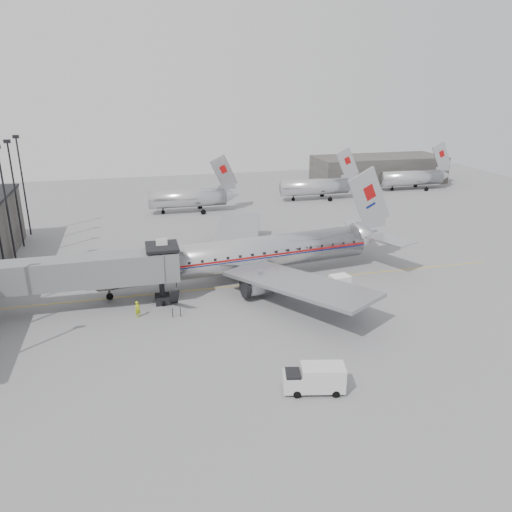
# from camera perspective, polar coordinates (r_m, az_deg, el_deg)

# --- Properties ---
(ground) EXTENTS (160.00, 160.00, 0.00)m
(ground) POSITION_cam_1_polar(r_m,az_deg,el_deg) (53.47, -0.28, -5.82)
(ground) COLOR slate
(ground) RESTS_ON ground
(hangar) EXTENTS (30.00, 12.00, 6.00)m
(hangar) POSITION_cam_1_polar(r_m,az_deg,el_deg) (122.58, 13.77, 9.62)
(hangar) COLOR #383633
(hangar) RESTS_ON ground
(apron_line) EXTENTS (60.00, 0.15, 0.01)m
(apron_line) POSITION_cam_1_polar(r_m,az_deg,el_deg) (59.47, 1.15, -3.12)
(apron_line) COLOR gold
(apron_line) RESTS_ON ground
(jet_bridge) EXTENTS (21.00, 6.20, 7.10)m
(jet_bridge) POSITION_cam_1_polar(r_m,az_deg,el_deg) (54.19, -18.64, -1.75)
(jet_bridge) COLOR slate
(jet_bridge) RESTS_ON ground
(distant_aircraft_near) EXTENTS (16.39, 3.20, 10.26)m
(distant_aircraft_near) POSITION_cam_1_polar(r_m,az_deg,el_deg) (91.71, -7.72, 6.64)
(distant_aircraft_near) COLOR silver
(distant_aircraft_near) RESTS_ON ground
(distant_aircraft_mid) EXTENTS (16.39, 3.20, 10.26)m
(distant_aircraft_mid) POSITION_cam_1_polar(r_m,az_deg,el_deg) (101.59, 6.85, 7.93)
(distant_aircraft_mid) COLOR silver
(distant_aircraft_mid) RESTS_ON ground
(distant_aircraft_far) EXTENTS (16.39, 3.20, 10.26)m
(distant_aircraft_far) POSITION_cam_1_polar(r_m,az_deg,el_deg) (115.63, 17.46, 8.59)
(distant_aircraft_far) COLOR silver
(distant_aircraft_far) RESTS_ON ground
(airliner) EXTENTS (40.29, 37.12, 12.77)m
(airliner) POSITION_cam_1_polar(r_m,az_deg,el_deg) (59.32, -1.30, 0.14)
(airliner) COLOR silver
(airliner) RESTS_ON ground
(service_van) EXTENTS (5.01, 2.82, 2.22)m
(service_van) POSITION_cam_1_polar(r_m,az_deg,el_deg) (39.80, 6.73, -13.69)
(service_van) COLOR silver
(service_van) RESTS_ON ground
(baggage_cart_navy) EXTENTS (2.65, 2.35, 1.72)m
(baggage_cart_navy) POSITION_cam_1_polar(r_m,az_deg,el_deg) (54.01, 10.46, -4.83)
(baggage_cart_navy) COLOR black
(baggage_cart_navy) RESTS_ON ground
(baggage_cart_white) EXTENTS (2.47, 2.02, 1.76)m
(baggage_cart_white) POSITION_cam_1_polar(r_m,az_deg,el_deg) (58.05, 9.55, -2.98)
(baggage_cart_white) COLOR white
(baggage_cart_white) RESTS_ON ground
(ramp_worker) EXTENTS (0.77, 0.69, 1.76)m
(ramp_worker) POSITION_cam_1_polar(r_m,az_deg,el_deg) (52.28, -13.36, -5.94)
(ramp_worker) COLOR #A8BC16
(ramp_worker) RESTS_ON ground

